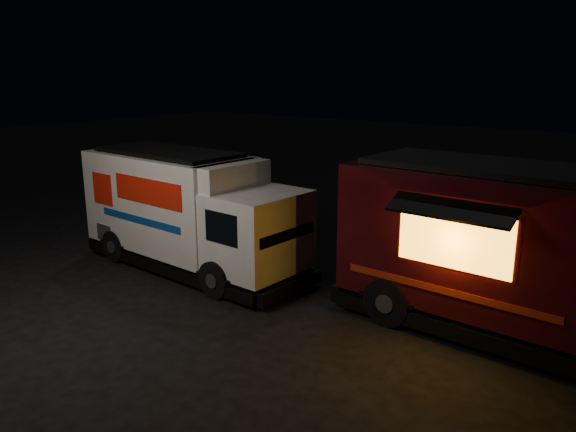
# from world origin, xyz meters

# --- Properties ---
(ground) EXTENTS (80.00, 80.00, 0.00)m
(ground) POSITION_xyz_m (0.00, 0.00, 0.00)
(ground) COLOR black
(ground) RESTS_ON ground
(white_truck) EXTENTS (6.32, 2.40, 2.83)m
(white_truck) POSITION_xyz_m (-1.36, 0.68, 1.41)
(white_truck) COLOR white
(white_truck) RESTS_ON ground
(red_truck) EXTENTS (6.74, 2.73, 3.09)m
(red_truck) POSITION_xyz_m (5.93, 1.67, 1.55)
(red_truck) COLOR #3C0B0D
(red_truck) RESTS_ON ground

